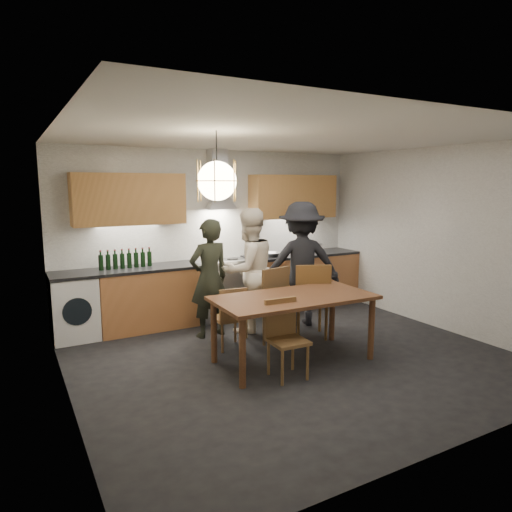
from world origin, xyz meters
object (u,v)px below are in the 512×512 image
chair_back_left (231,314)px  person_mid (249,270)px  dining_table (294,304)px  wine_bottles (126,259)px  chair_front (284,332)px  person_left (209,278)px  person_right (301,264)px  stock_pot (316,248)px  mixing_bowl (273,254)px

chair_back_left → person_mid: bearing=-130.1°
dining_table → wine_bottles: (-1.43, 2.11, 0.34)m
chair_front → wine_bottles: bearing=117.5°
person_mid → chair_front: bearing=66.9°
chair_back_left → wine_bottles: (-0.95, 1.42, 0.58)m
chair_front → person_left: size_ratio=0.52×
chair_back_left → wine_bottles: bearing=-52.2°
chair_front → person_left: (-0.19, 1.60, 0.33)m
person_right → wine_bottles: (-2.32, 0.96, 0.13)m
dining_table → person_right: (0.90, 1.16, 0.21)m
person_left → stock_pot: bearing=-169.3°
person_mid → person_right: size_ratio=0.96×
mixing_bowl → stock_pot: bearing=1.4°
stock_pot → wine_bottles: size_ratio=0.28×
dining_table → person_mid: 1.28m
person_mid → stock_pot: 1.90m
mixing_bowl → stock_pot: size_ratio=1.33×
person_left → person_mid: size_ratio=0.93×
mixing_bowl → person_right: bearing=-92.1°
person_right → chair_front: bearing=72.5°
chair_back_left → stock_pot: stock_pot is taller
person_left → stock_pot: size_ratio=7.82×
mixing_bowl → dining_table: bearing=-114.6°
dining_table → chair_back_left: (-0.48, 0.69, -0.24)m
mixing_bowl → chair_front: bearing=-118.1°
chair_front → person_left: bearing=99.5°
person_right → mixing_bowl: person_right is taller
wine_bottles → person_right: bearing=-22.4°
dining_table → person_right: bearing=53.7°
stock_pot → person_left: bearing=-162.2°
chair_back_left → wine_bottles: wine_bottles is taller
person_left → wine_bottles: bearing=-48.3°
stock_pot → wine_bottles: 3.24m
person_mid → stock_pot: bearing=-164.8°
dining_table → chair_front: size_ratio=2.24×
mixing_bowl → wine_bottles: bearing=177.9°
person_right → mixing_bowl: (0.03, 0.87, 0.02)m
dining_table → wine_bottles: bearing=125.4°
chair_back_left → person_right: person_right is taller
person_mid → wine_bottles: (-1.51, 0.85, 0.16)m
wine_bottles → chair_front: bearing=-65.1°
chair_back_left → chair_front: (0.17, -0.99, 0.02)m
mixing_bowl → wine_bottles: wine_bottles is taller
dining_table → mixing_bowl: size_ratio=6.88×
mixing_bowl → stock_pot: (0.89, 0.02, 0.04)m
person_mid → chair_back_left: bearing=36.8°
person_mid → wine_bottles: person_mid is taller
person_mid → mixing_bowl: 1.14m
chair_back_left → person_right: bearing=-157.2°
chair_back_left → mixing_bowl: bearing=-132.5°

